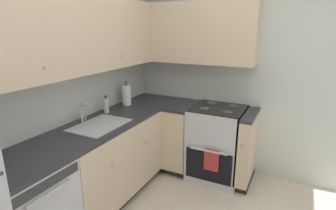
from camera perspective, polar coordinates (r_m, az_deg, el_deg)
wall_back at (r=2.65m, az=-25.65°, el=2.20°), size 3.53×0.05×2.51m
wall_right at (r=3.37m, az=19.49°, el=5.57°), size 0.05×3.38×2.51m
lower_cabinets_back at (r=3.00m, az=-12.93°, el=-11.82°), size 1.33×0.62×0.86m
countertop_back at (r=2.82m, az=-13.48°, el=-3.87°), size 2.53×0.60×0.03m
lower_cabinets_right at (r=3.44m, az=7.24°, el=-7.78°), size 0.62×1.06×0.86m
countertop_right at (r=3.28m, az=7.49°, el=-0.71°), size 0.60×1.06×0.03m
oven_range at (r=3.39m, az=10.46°, el=-7.88°), size 0.68×0.62×1.04m
upper_cabinets_back at (r=2.64m, az=-19.46°, el=14.00°), size 2.21×0.34×0.71m
upper_cabinets_right at (r=3.36m, az=4.93°, el=15.10°), size 0.32×1.58×0.71m
sink at (r=2.74m, az=-14.27°, el=-5.03°), size 0.56×0.40×0.10m
faucet at (r=2.83m, az=-17.62°, el=-1.21°), size 0.07×0.16×0.20m
soap_bottle at (r=3.09m, az=-13.09°, el=-0.03°), size 0.06×0.06×0.20m
paper_towel_roll at (r=3.35m, az=-8.86°, el=2.13°), size 0.11×0.11×0.31m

